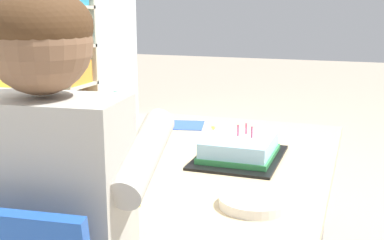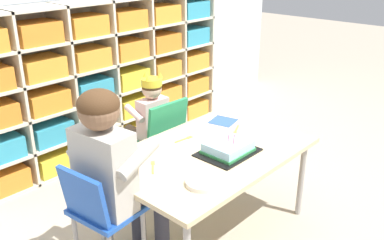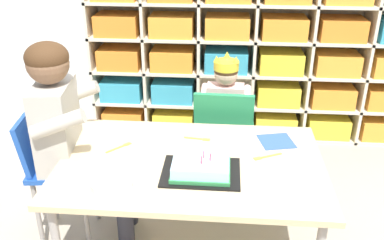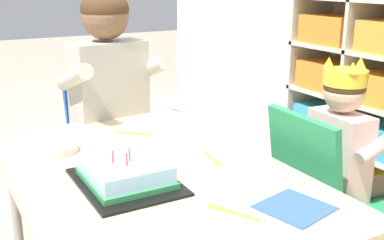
{
  "view_description": "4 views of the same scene",
  "coord_description": "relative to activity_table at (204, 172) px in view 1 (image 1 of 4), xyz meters",
  "views": [
    {
      "loc": [
        -1.4,
        -0.44,
        1.02
      ],
      "look_at": [
        0.1,
        0.07,
        0.65
      ],
      "focal_mm": 46.4,
      "sensor_mm": 36.0,
      "label": 1
    },
    {
      "loc": [
        -1.67,
        -1.41,
        1.64
      ],
      "look_at": [
        -0.03,
        0.11,
        0.71
      ],
      "focal_mm": 39.81,
      "sensor_mm": 36.0,
      "label": 2
    },
    {
      "loc": [
        0.14,
        -1.67,
        1.55
      ],
      "look_at": [
        -0.01,
        0.12,
        0.69
      ],
      "focal_mm": 40.5,
      "sensor_mm": 36.0,
      "label": 3
    },
    {
      "loc": [
        1.22,
        -0.54,
        1.1
      ],
      "look_at": [
        0.07,
        0.1,
        0.71
      ],
      "focal_mm": 44.94,
      "sensor_mm": 36.0,
      "label": 4
    }
  ],
  "objects": [
    {
      "name": "birthday_cake_on_tray",
      "position": [
        0.05,
        -0.1,
        0.07
      ],
      "size": [
        0.33,
        0.25,
        0.11
      ],
      "color": "black",
      "rests_on": "activity_table"
    },
    {
      "name": "fork_scattered_mid_table",
      "position": [
        0.34,
        0.06,
        0.04
      ],
      "size": [
        0.13,
        0.08,
        0.0
      ],
      "rotation": [
        0.0,
        0.0,
        0.46
      ],
      "color": "yellow",
      "rests_on": "activity_table"
    },
    {
      "name": "classroom_chair_blue",
      "position": [
        0.14,
        0.56,
        -0.09
      ],
      "size": [
        0.36,
        0.33,
        0.69
      ],
      "rotation": [
        0.0,
        0.0,
        3.1
      ],
      "color": "#238451",
      "rests_on": "ground"
    },
    {
      "name": "adult_helper_seated",
      "position": [
        -0.59,
        0.11,
        0.14
      ],
      "size": [
        0.45,
        0.43,
        1.05
      ],
      "rotation": [
        0.0,
        0.0,
        1.68
      ],
      "color": "#B2ADA3",
      "rests_on": "ground"
    },
    {
      "name": "paper_napkin_square",
      "position": [
        0.4,
        0.21,
        0.04
      ],
      "size": [
        0.19,
        0.19,
        0.0
      ],
      "primitive_type": "cube",
      "rotation": [
        0.0,
        0.0,
        0.23
      ],
      "color": "#3356B7",
      "rests_on": "activity_table"
    },
    {
      "name": "child_with_crown",
      "position": [
        0.14,
        0.67,
        0.03
      ],
      "size": [
        0.3,
        0.31,
        0.85
      ],
      "rotation": [
        0.0,
        0.0,
        3.1
      ],
      "color": "beige",
      "rests_on": "ground"
    },
    {
      "name": "fork_at_table_front_edge",
      "position": [
        0.02,
        0.21,
        0.04
      ],
      "size": [
        0.13,
        0.03,
        0.0
      ],
      "rotation": [
        0.0,
        0.0,
        3.02
      ],
      "color": "yellow",
      "rests_on": "activity_table"
    },
    {
      "name": "paper_plate_stack",
      "position": [
        -0.3,
        -0.22,
        0.05
      ],
      "size": [
        0.17,
        0.17,
        0.02
      ],
      "primitive_type": "cylinder",
      "color": "white",
      "rests_on": "activity_table"
    },
    {
      "name": "fork_near_child_seat",
      "position": [
        -0.35,
        0.1,
        0.04
      ],
      "size": [
        0.1,
        0.11,
        0.0
      ],
      "rotation": [
        0.0,
        0.0,
        3.97
      ],
      "color": "yellow",
      "rests_on": "activity_table"
    },
    {
      "name": "activity_table",
      "position": [
        0.0,
        0.0,
        0.0
      ],
      "size": [
        1.18,
        0.77,
        0.55
      ],
      "color": "#D1B789",
      "rests_on": "ground"
    }
  ]
}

